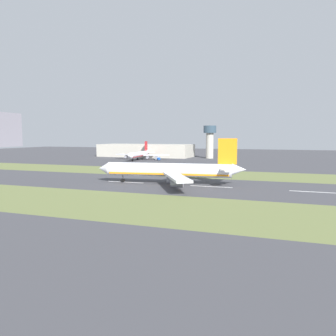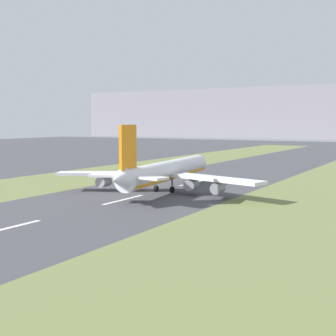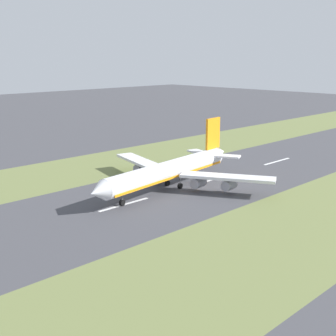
# 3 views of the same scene
# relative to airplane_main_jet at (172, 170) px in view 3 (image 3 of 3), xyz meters

# --- Properties ---
(ground_plane) EXTENTS (800.00, 800.00, 0.00)m
(ground_plane) POSITION_rel_airplane_main_jet_xyz_m (-2.53, -1.68, -6.02)
(ground_plane) COLOR #424247
(grass_median_west) EXTENTS (40.00, 600.00, 0.01)m
(grass_median_west) POSITION_rel_airplane_main_jet_xyz_m (-47.53, -1.68, -6.02)
(grass_median_west) COLOR olive
(grass_median_west) RESTS_ON ground
(grass_median_east) EXTENTS (40.00, 600.00, 0.01)m
(grass_median_east) POSITION_rel_airplane_main_jet_xyz_m (42.47, -1.68, -6.02)
(grass_median_east) COLOR olive
(grass_median_east) RESTS_ON ground
(centreline_dash_near) EXTENTS (1.20, 18.00, 0.01)m
(centreline_dash_near) POSITION_rel_airplane_main_jet_xyz_m (-2.53, -58.11, -6.01)
(centreline_dash_near) COLOR silver
(centreline_dash_near) RESTS_ON ground
(centreline_dash_mid) EXTENTS (1.20, 18.00, 0.01)m
(centreline_dash_mid) POSITION_rel_airplane_main_jet_xyz_m (-2.53, -18.11, -6.01)
(centreline_dash_mid) COLOR silver
(centreline_dash_mid) RESTS_ON ground
(centreline_dash_far) EXTENTS (1.20, 18.00, 0.01)m
(centreline_dash_far) POSITION_rel_airplane_main_jet_xyz_m (-2.53, 21.89, -6.01)
(centreline_dash_far) COLOR silver
(centreline_dash_far) RESTS_ON ground
(airplane_main_jet) EXTENTS (63.62, 67.15, 20.20)m
(airplane_main_jet) POSITION_rel_airplane_main_jet_xyz_m (0.00, 0.00, 0.00)
(airplane_main_jet) COLOR white
(airplane_main_jet) RESTS_ON ground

